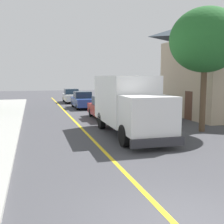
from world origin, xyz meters
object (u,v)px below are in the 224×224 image
parked_car_near (105,108)px  stop_sign (154,98)px  parked_car_far (71,96)px  parked_van_across (138,106)px  parked_car_mid (83,100)px  box_truck (128,102)px  street_tree_far_side (205,41)px

parked_car_near → stop_sign: size_ratio=1.66×
parked_car_far → stop_sign: 18.38m
parked_van_across → stop_sign: stop_sign is taller
parked_van_across → parked_car_mid: bearing=114.5°
parked_car_mid → parked_car_far: same height
parked_car_near → parked_car_mid: 7.38m
parked_car_mid → parked_van_across: bearing=-65.5°
box_truck → parked_van_across: 7.08m
parked_car_far → street_tree_far_side: bearing=-76.8°
parked_car_far → stop_sign: (2.64, -18.16, 1.06)m
parked_car_mid → street_tree_far_side: (4.52, -13.74, 4.36)m
parked_car_far → box_truck: bearing=-88.9°
parked_van_across → parked_car_far: bearing=104.2°
parked_van_across → street_tree_far_side: (1.35, -6.76, 4.36)m
parked_car_near → street_tree_far_side: size_ratio=0.63×
parked_car_mid → stop_sign: (2.40, -11.65, 1.06)m
box_truck → stop_sign: size_ratio=2.72×
box_truck → parked_car_far: box_truck is taller
stop_sign → street_tree_far_side: size_ratio=0.38×
street_tree_far_side → stop_sign: bearing=135.5°
stop_sign → street_tree_far_side: street_tree_far_side is taller
street_tree_far_side → parked_van_across: bearing=101.3°
parked_car_far → stop_sign: bearing=-81.7°
stop_sign → parked_car_far: bearing=98.3°
parked_car_near → parked_van_across: (2.82, 0.39, 0.00)m
parked_car_far → parked_van_across: 13.91m
parked_van_across → street_tree_far_side: street_tree_far_side is taller
parked_car_near → street_tree_far_side: (4.16, -6.37, 4.36)m
parked_car_near → parked_van_across: 2.84m
parked_car_mid → parked_car_far: (-0.24, 6.51, 0.00)m
parked_car_far → parked_van_across: same height
box_truck → parked_car_mid: box_truck is taller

